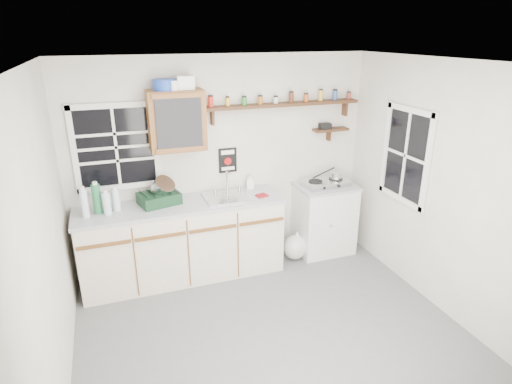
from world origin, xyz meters
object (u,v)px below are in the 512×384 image
upper_cabinet (177,121)px  main_cabinet (183,240)px  dish_rack (160,195)px  right_cabinet (324,218)px  spice_shelf (283,104)px  hotplate (326,183)px

upper_cabinet → main_cabinet: bearing=-103.7°
upper_cabinet → dish_rack: bearing=-164.5°
right_cabinet → main_cabinet: bearing=-179.2°
right_cabinet → spice_shelf: spice_shelf is taller
right_cabinet → dish_rack: dish_rack is taller
dish_rack → hotplate: 2.03m
dish_rack → spice_shelf: bearing=-9.2°
hotplate → dish_rack: bearing=174.4°
upper_cabinet → spice_shelf: 1.28m
dish_rack → hotplate: (2.03, -0.07, -0.07)m
right_cabinet → hotplate: (-0.02, -0.02, 0.49)m
right_cabinet → dish_rack: size_ratio=1.86×
main_cabinet → hotplate: (1.82, 0.01, 0.49)m
upper_cabinet → spice_shelf: (1.28, 0.07, 0.10)m
right_cabinet → spice_shelf: (-0.52, 0.19, 1.47)m
right_cabinet → upper_cabinet: upper_cabinet is taller
spice_shelf → upper_cabinet: bearing=-176.9°
upper_cabinet → dish_rack: upper_cabinet is taller
spice_shelf → hotplate: size_ratio=3.25×
upper_cabinet → dish_rack: size_ratio=1.33×
spice_shelf → hotplate: (0.51, -0.21, -0.98)m
main_cabinet → hotplate: 1.88m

